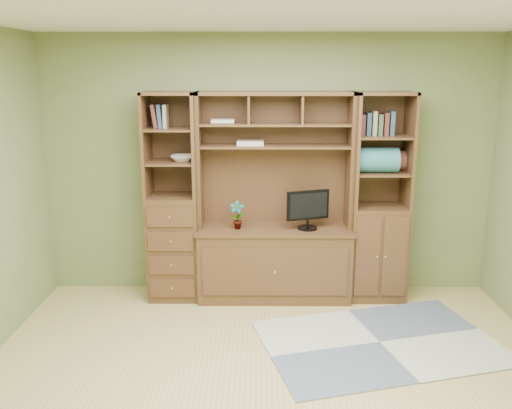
{
  "coord_description": "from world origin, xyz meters",
  "views": [
    {
      "loc": [
        -0.1,
        -3.4,
        2.24
      ],
      "look_at": [
        -0.12,
        1.2,
        1.1
      ],
      "focal_mm": 38.0,
      "sensor_mm": 36.0,
      "label": 1
    }
  ],
  "objects_px": {
    "center_hutch": "(275,199)",
    "right_tower": "(379,198)",
    "monitor": "(308,203)",
    "left_tower": "(173,198)"
  },
  "relations": [
    {
      "from": "center_hutch",
      "to": "right_tower",
      "type": "relative_size",
      "value": 1.0
    },
    {
      "from": "center_hutch",
      "to": "monitor",
      "type": "height_order",
      "value": "center_hutch"
    },
    {
      "from": "center_hutch",
      "to": "right_tower",
      "type": "distance_m",
      "value": 1.03
    },
    {
      "from": "center_hutch",
      "to": "left_tower",
      "type": "xyz_separation_m",
      "value": [
        -1.0,
        0.04,
        0.0
      ]
    },
    {
      "from": "monitor",
      "to": "left_tower",
      "type": "bearing_deg",
      "value": 157.76
    },
    {
      "from": "center_hutch",
      "to": "monitor",
      "type": "xyz_separation_m",
      "value": [
        0.32,
        -0.03,
        -0.03
      ]
    },
    {
      "from": "center_hutch",
      "to": "left_tower",
      "type": "bearing_deg",
      "value": 177.71
    },
    {
      "from": "right_tower",
      "to": "monitor",
      "type": "distance_m",
      "value": 0.71
    },
    {
      "from": "left_tower",
      "to": "right_tower",
      "type": "xyz_separation_m",
      "value": [
        2.02,
        0.0,
        0.0
      ]
    },
    {
      "from": "center_hutch",
      "to": "left_tower",
      "type": "distance_m",
      "value": 1.0
    }
  ]
}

